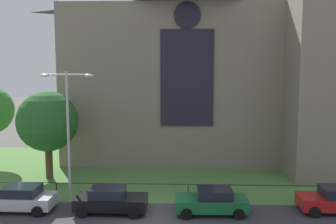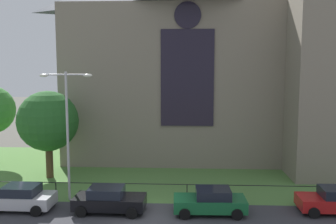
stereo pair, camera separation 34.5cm
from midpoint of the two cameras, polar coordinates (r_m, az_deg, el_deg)
ground at (r=31.49m, az=-2.01°, el=-8.87°), size 160.00×160.00×0.00m
grass_verge at (r=29.57m, az=-2.29°, el=-9.90°), size 120.00×20.00×0.01m
church_building at (r=36.04m, az=3.84°, el=9.57°), size 23.20×16.20×26.00m
iron_railing at (r=23.95m, az=2.72°, el=-11.45°), size 34.23×0.07×1.13m
tree_left_near at (r=29.67m, az=-18.53°, el=-1.40°), size 4.66×4.66×6.80m
streetlamp_near at (r=24.03m, az=-15.70°, el=-1.13°), size 3.37×0.26×8.29m
parked_car_silver at (r=24.26m, az=-22.43°, el=-12.31°), size 4.23×2.07×1.51m
parked_car_black at (r=22.57m, az=-9.39°, el=-13.33°), size 4.24×2.11×1.51m
parked_car_green at (r=22.23m, az=6.38°, el=-13.59°), size 4.25×2.12×1.51m
parked_car_red at (r=24.33m, az=24.27°, el=-12.34°), size 4.21×2.05×1.51m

